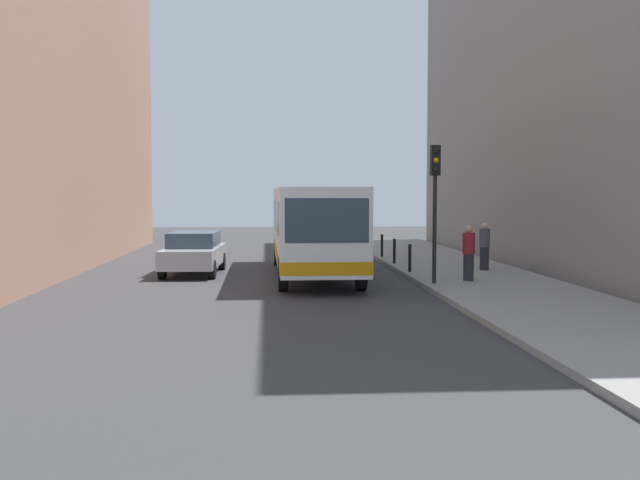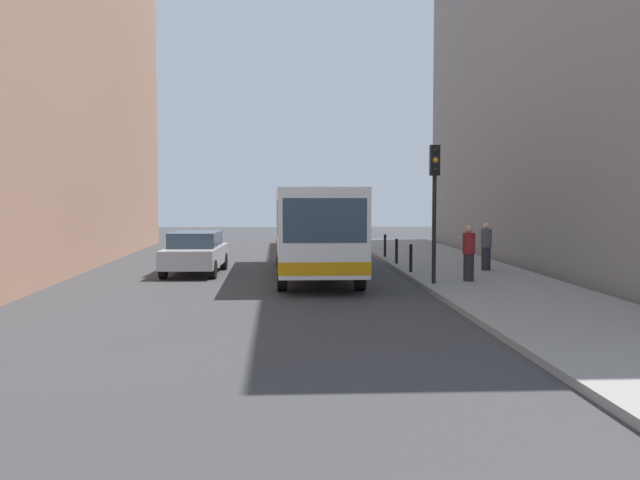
{
  "view_description": "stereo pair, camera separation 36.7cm",
  "coord_description": "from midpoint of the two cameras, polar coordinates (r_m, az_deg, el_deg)",
  "views": [
    {
      "loc": [
        -1.42,
        -23.1,
        2.81
      ],
      "look_at": [
        0.25,
        0.05,
        1.36
      ],
      "focal_mm": 41.46,
      "sensor_mm": 36.0,
      "label": 1
    },
    {
      "loc": [
        -1.05,
        -23.12,
        2.81
      ],
      "look_at": [
        0.25,
        0.05,
        1.36
      ],
      "focal_mm": 41.46,
      "sensor_mm": 36.0,
      "label": 2
    }
  ],
  "objects": [
    {
      "name": "bollard_near",
      "position": [
        25.38,
        6.53,
        -1.39
      ],
      "size": [
        0.11,
        0.11,
        0.95
      ],
      "primitive_type": "cylinder",
      "color": "black",
      "rests_on": "sidewalk"
    },
    {
      "name": "car_beside_bus",
      "position": [
        26.24,
        -10.11,
        -0.91
      ],
      "size": [
        2.03,
        4.48,
        1.48
      ],
      "rotation": [
        0.0,
        0.0,
        3.09
      ],
      "color": "#A5A8AD",
      "rests_on": "ground"
    },
    {
      "name": "bollard_mid",
      "position": [
        28.39,
        5.39,
        -0.86
      ],
      "size": [
        0.11,
        0.11,
        0.95
      ],
      "primitive_type": "cylinder",
      "color": "black",
      "rests_on": "sidewalk"
    },
    {
      "name": "ground_plane",
      "position": [
        23.32,
        -1.05,
        -3.35
      ],
      "size": [
        80.0,
        80.0,
        0.0
      ],
      "primitive_type": "plane",
      "color": "#38383A"
    },
    {
      "name": "bus",
      "position": [
        25.33,
        -0.98,
        1.12
      ],
      "size": [
        2.6,
        11.04,
        3.0
      ],
      "rotation": [
        0.0,
        0.0,
        3.15
      ],
      "color": "white",
      "rests_on": "ground"
    },
    {
      "name": "pedestrian_mid_sidewalk",
      "position": [
        26.39,
        12.19,
        -0.48
      ],
      "size": [
        0.38,
        0.38,
        1.67
      ],
      "rotation": [
        0.0,
        0.0,
        4.64
      ],
      "color": "#26262D",
      "rests_on": "sidewalk"
    },
    {
      "name": "building_right",
      "position": [
        30.46,
        21.32,
        13.81
      ],
      "size": [
        7.0,
        32.0,
        16.69
      ],
      "primitive_type": "cube",
      "color": "gray",
      "rests_on": "ground"
    },
    {
      "name": "pedestrian_near_signal",
      "position": [
        23.02,
        10.96,
        -1.0
      ],
      "size": [
        0.38,
        0.38,
        1.7
      ],
      "rotation": [
        0.0,
        0.0,
        1.32
      ],
      "color": "#26262D",
      "rests_on": "sidewalk"
    },
    {
      "name": "sidewalk",
      "position": [
        24.2,
        11.84,
        -2.99
      ],
      "size": [
        4.4,
        40.0,
        0.15
      ],
      "primitive_type": "cube",
      "color": "gray",
      "rests_on": "ground"
    },
    {
      "name": "bollard_far",
      "position": [
        31.41,
        4.47,
        -0.43
      ],
      "size": [
        0.11,
        0.11,
        0.95
      ],
      "primitive_type": "cylinder",
      "color": "black",
      "rests_on": "sidewalk"
    },
    {
      "name": "traffic_light",
      "position": [
        22.11,
        8.4,
        4.04
      ],
      "size": [
        0.28,
        0.33,
        4.1
      ],
      "color": "black",
      "rests_on": "sidewalk"
    }
  ]
}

